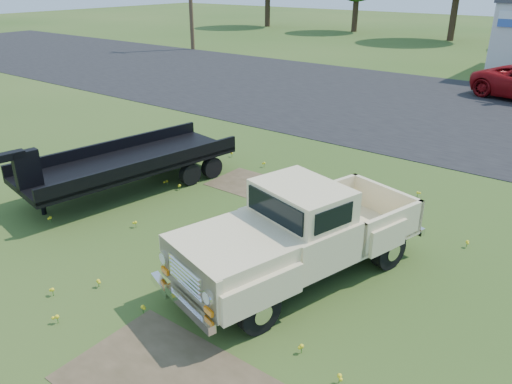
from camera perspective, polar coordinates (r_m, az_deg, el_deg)
ground at (r=10.22m, az=-3.59°, el=-7.92°), size 140.00×140.00×0.00m
asphalt_lot at (r=22.93m, az=21.84°, el=8.52°), size 90.00×14.00×0.02m
dirt_patch_a at (r=7.70m, az=-10.02°, el=-20.79°), size 3.00×2.00×0.01m
dirt_patch_b at (r=13.77m, az=-0.46°, el=0.83°), size 2.20×1.60×0.01m
vintage_pickup_truck at (r=9.31m, az=5.13°, el=-4.61°), size 3.39×5.60×1.90m
flatbed_trailer at (r=13.69m, az=-14.41°, el=3.76°), size 3.14×6.53×1.71m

